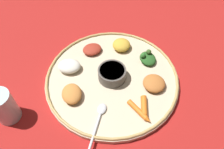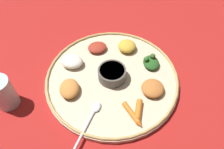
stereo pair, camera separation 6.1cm
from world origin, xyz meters
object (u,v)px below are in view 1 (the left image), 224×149
Objects in this scene: carrot_outer at (144,108)px; spoon at (97,124)px; center_bowl at (112,73)px; greens_pile at (148,58)px; carrot_near_spoon at (139,111)px; drinking_glass at (5,108)px.

spoon is at bearing 154.22° from carrot_outer.
center_bowl is 0.13m from greens_pile.
center_bowl reaches higher than carrot_outer.
spoon is 1.94× the size of carrot_near_spoon.
carrot_outer is at bearing -143.62° from greens_pile.
greens_pile is at bearing 10.50° from spoon.
center_bowl is 1.29× the size of carrot_outer.
greens_pile is at bearing 32.51° from carrot_near_spoon.
center_bowl is 0.51× the size of spoon.
carrot_near_spoon reaches higher than spoon.
spoon is 0.12m from carrot_near_spoon.
greens_pile reaches higher than carrot_outer.
drinking_glass is at bearing 158.10° from center_bowl.
spoon is at bearing 152.04° from carrot_near_spoon.
spoon is 2.53× the size of carrot_outer.
drinking_glass reaches higher than center_bowl.
carrot_near_spoon is at bearing -27.96° from spoon.
center_bowl is 0.30m from drinking_glass.
center_bowl is at bearing 76.09° from carrot_near_spoon.
center_bowl reaches higher than carrot_near_spoon.
center_bowl is 0.84× the size of drinking_glass.
greens_pile is 0.44m from drinking_glass.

